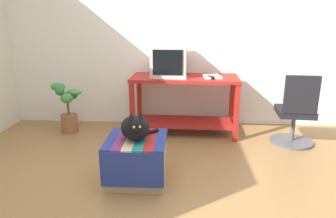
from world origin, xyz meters
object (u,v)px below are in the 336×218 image
object	(u,v)px
desk	(184,95)
potted_plant	(68,108)
keyboard	(171,77)
book	(212,77)
stapler	(211,77)
office_chair	(296,115)
cat	(136,127)
ottoman_with_blanket	(137,159)
tv_monitor	(169,61)

from	to	relation	value
desk	potted_plant	size ratio (longest dim) A/B	2.10
keyboard	book	world-z (taller)	book
stapler	potted_plant	bearing A→B (deg)	146.95
potted_plant	office_chair	size ratio (longest dim) A/B	0.76
stapler	keyboard	bearing A→B (deg)	147.09
keyboard	stapler	xyz separation A→B (m)	(0.50, -0.02, 0.01)
cat	ottoman_with_blanket	bearing A→B (deg)	81.43
cat	potted_plant	size ratio (longest dim) A/B	0.61
tv_monitor	stapler	bearing A→B (deg)	-19.44
desk	keyboard	bearing A→B (deg)	-141.34
ottoman_with_blanket	stapler	distance (m)	1.53
ottoman_with_blanket	stapler	xyz separation A→B (m)	(0.78, 1.18, 0.58)
potted_plant	book	bearing A→B (deg)	0.39
office_chair	ottoman_with_blanket	bearing A→B (deg)	33.25
tv_monitor	potted_plant	bearing A→B (deg)	-172.74
ottoman_with_blanket	office_chair	bearing A→B (deg)	28.31
book	potted_plant	world-z (taller)	book
cat	office_chair	bearing A→B (deg)	15.50
office_chair	stapler	bearing A→B (deg)	-6.69
book	office_chair	world-z (taller)	office_chair
desk	cat	world-z (taller)	desk
keyboard	ottoman_with_blanket	distance (m)	1.36
desk	book	xyz separation A→B (m)	(0.35, -0.06, 0.26)
office_chair	cat	bearing A→B (deg)	33.95
tv_monitor	stapler	world-z (taller)	tv_monitor
tv_monitor	keyboard	xyz separation A→B (m)	(0.03, -0.19, -0.18)
book	office_chair	bearing A→B (deg)	-25.78
keyboard	office_chair	size ratio (longest dim) A/B	0.45
desk	stapler	xyz separation A→B (m)	(0.33, -0.15, 0.27)
desk	keyboard	xyz separation A→B (m)	(-0.18, -0.13, 0.26)
desk	book	world-z (taller)	book
book	potted_plant	distance (m)	1.98
desk	book	bearing A→B (deg)	-7.39
potted_plant	cat	bearing A→B (deg)	-48.74
office_chair	potted_plant	bearing A→B (deg)	-0.74
potted_plant	office_chair	bearing A→B (deg)	-5.68
tv_monitor	ottoman_with_blanket	distance (m)	1.60
keyboard	office_chair	distance (m)	1.60
ottoman_with_blanket	stapler	bearing A→B (deg)	56.68
keyboard	potted_plant	xyz separation A→B (m)	(-1.40, 0.06, -0.45)
tv_monitor	potted_plant	xyz separation A→B (m)	(-1.37, -0.13, -0.64)
ottoman_with_blanket	book	bearing A→B (deg)	57.88
book	tv_monitor	bearing A→B (deg)	159.45
keyboard	ottoman_with_blanket	size ratio (longest dim) A/B	0.68
desk	tv_monitor	bearing A→B (deg)	166.34
tv_monitor	desk	bearing A→B (deg)	-13.66
cat	office_chair	world-z (taller)	office_chair
tv_monitor	cat	size ratio (longest dim) A/B	1.26
book	ottoman_with_blanket	xyz separation A→B (m)	(-0.80, -1.28, -0.58)
tv_monitor	cat	bearing A→B (deg)	-97.76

